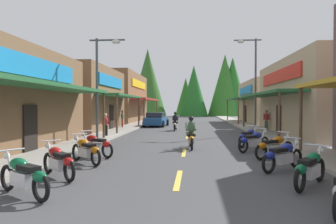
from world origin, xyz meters
TOP-DOWN VIEW (x-y plane):
  - ground at (0.00, 23.51)m, footprint 9.07×77.02m
  - sidewalk_left at (-5.58, 23.51)m, footprint 2.08×77.02m
  - sidewalk_right at (5.58, 23.51)m, footprint 2.08×77.02m
  - centerline_dashes at (0.00, 26.77)m, footprint 0.16×52.65m
  - storefront_left_middle at (-9.94, 25.48)m, footprint 8.51×10.21m
  - storefront_left_far at (-10.90, 39.04)m, footprint 10.43×13.31m
  - storefront_right_far at (9.89, 37.52)m, footprint 8.41×12.28m
  - streetlamp_left at (-4.64, 16.28)m, footprint 1.98×0.30m
  - streetlamp_right at (4.67, 22.74)m, footprint 1.98×0.30m
  - motorcycle_parked_right_1 at (3.38, 7.44)m, footprint 1.38×1.76m
  - motorcycle_parked_right_2 at (3.23, 9.41)m, footprint 1.66×1.50m
  - motorcycle_parked_right_3 at (3.55, 11.73)m, footprint 1.80×1.33m
  - motorcycle_parked_right_4 at (3.12, 13.58)m, footprint 1.67×1.49m
  - motorcycle_parked_right_5 at (3.20, 15.40)m, footprint 1.35×1.78m
  - motorcycle_parked_left_0 at (-3.41, 6.04)m, footprint 1.85×1.26m
  - motorcycle_parked_left_1 at (-3.43, 7.90)m, footprint 1.62×1.55m
  - motorcycle_parked_left_2 at (-3.40, 10.11)m, footprint 1.61×1.56m
  - motorcycle_parked_left_3 at (-3.55, 11.66)m, footprint 1.85×1.25m
  - rider_cruising_lead at (0.29, 14.41)m, footprint 0.60×2.14m
  - rider_cruising_trailing at (-1.11, 25.18)m, footprint 0.60×2.14m
  - pedestrian_by_shop at (-6.08, 27.33)m, footprint 0.34×0.56m
  - pedestrian_browsing at (-5.28, 19.15)m, footprint 0.42×0.49m
  - pedestrian_waiting at (6.31, 25.31)m, footprint 0.43×0.46m
  - parked_car_curbside at (-3.34, 30.45)m, footprint 2.29×4.41m
  - treeline_backdrop at (0.99, 63.97)m, footprint 24.92×10.81m

SIDE VIEW (x-z plane):
  - ground at x=0.00m, z-range -0.10..0.00m
  - centerline_dashes at x=0.00m, z-range 0.00..0.01m
  - sidewalk_left at x=-5.58m, z-range 0.00..0.12m
  - sidewalk_right at x=5.58m, z-range 0.00..0.12m
  - motorcycle_parked_right_1 at x=3.38m, z-range -0.03..1.01m
  - motorcycle_parked_right_2 at x=3.23m, z-range -0.03..1.01m
  - motorcycle_parked_right_3 at x=3.55m, z-range -0.03..1.01m
  - motorcycle_parked_right_4 at x=3.12m, z-range -0.03..1.01m
  - motorcycle_parked_right_5 at x=3.20m, z-range -0.03..1.01m
  - motorcycle_parked_left_0 at x=-3.41m, z-range -0.03..1.01m
  - motorcycle_parked_left_1 at x=-3.43m, z-range -0.03..1.01m
  - motorcycle_parked_left_2 at x=-3.40m, z-range -0.03..1.01m
  - motorcycle_parked_left_3 at x=-3.55m, z-range -0.03..1.01m
  - rider_cruising_lead at x=0.29m, z-range -0.13..1.44m
  - rider_cruising_trailing at x=-1.11m, z-range -0.13..1.44m
  - parked_car_curbside at x=-3.34m, z-range -0.01..1.39m
  - pedestrian_browsing at x=-5.28m, z-range 0.12..1.70m
  - pedestrian_by_shop at x=-6.08m, z-range 0.13..1.78m
  - pedestrian_waiting at x=6.31m, z-range 0.14..1.83m
  - storefront_right_far at x=9.89m, z-range 0.00..5.00m
  - storefront_left_middle at x=-9.94m, z-range 0.00..5.28m
  - storefront_left_far at x=-10.90m, z-range 0.00..6.14m
  - streetlamp_left at x=-4.64m, z-range 0.90..6.69m
  - streetlamp_right at x=4.67m, z-range 0.96..7.95m
  - treeline_backdrop at x=0.99m, z-range -0.90..12.78m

